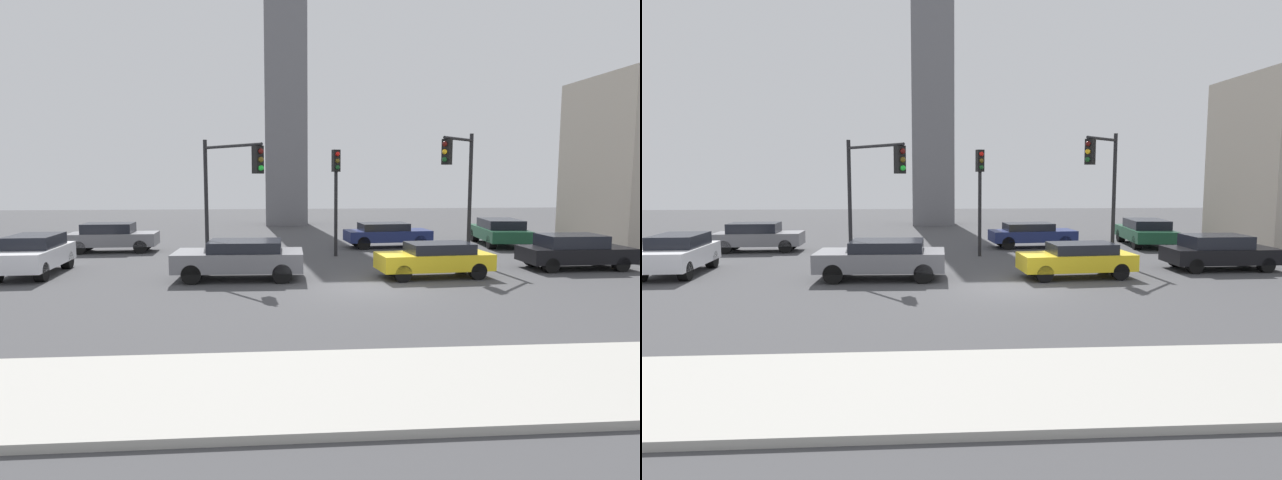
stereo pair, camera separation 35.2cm
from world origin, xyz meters
TOP-DOWN VIEW (x-y plane):
  - ground_plane at (0.00, 0.00)m, footprint 86.30×86.30m
  - sidewalk_corner at (0.00, -8.95)m, footprint 31.07×3.74m
  - traffic_light_0 at (-4.71, 3.67)m, footprint 2.52×3.38m
  - traffic_light_1 at (-0.17, 7.29)m, footprint 0.39×0.49m
  - traffic_light_2 at (4.58, 4.29)m, footprint 1.91×2.03m
  - car_0 at (8.96, 2.98)m, footprint 4.27×1.96m
  - car_1 at (9.00, 10.54)m, footprint 2.55×4.98m
  - car_2 at (-4.26, 1.90)m, footprint 4.66×2.24m
  - car_3 at (-10.91, 9.64)m, footprint 4.21×1.83m
  - car_4 at (-12.09, 3.42)m, footprint 2.01×4.18m
  - car_5 at (2.82, 10.28)m, footprint 4.51×2.18m
  - car_6 at (2.86, 1.65)m, footprint 4.27×2.03m
  - skyline_tower at (-2.03, 24.39)m, footprint 3.08×3.08m

SIDE VIEW (x-z plane):
  - ground_plane at x=0.00m, z-range 0.00..0.00m
  - sidewalk_corner at x=0.00m, z-range 0.00..0.15m
  - car_6 at x=2.86m, z-range 0.05..1.34m
  - car_5 at x=2.82m, z-range 0.06..1.34m
  - car_0 at x=8.96m, z-range 0.03..1.42m
  - car_3 at x=-10.91m, z-range 0.04..1.46m
  - car_1 at x=9.00m, z-range 0.06..1.47m
  - car_2 at x=-4.26m, z-range 0.07..1.47m
  - car_4 at x=-12.09m, z-range 0.05..1.56m
  - traffic_light_1 at x=-0.17m, z-range 0.98..5.87m
  - traffic_light_0 at x=-4.71m, z-range 1.10..6.28m
  - traffic_light_2 at x=4.58m, z-range 1.09..6.59m
  - skyline_tower at x=-2.03m, z-range 0.00..24.16m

